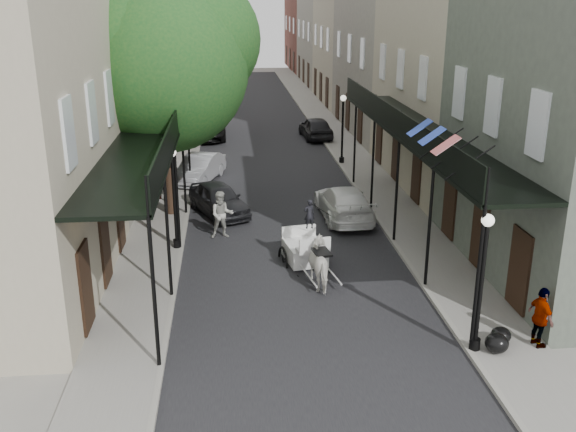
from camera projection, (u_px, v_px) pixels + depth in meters
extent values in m
plane|color=gray|center=(308.00, 323.00, 18.24)|extent=(140.00, 140.00, 0.00)
cube|color=black|center=(266.00, 158.00, 37.09)|extent=(8.00, 90.00, 0.01)
cube|color=gray|center=(178.00, 159.00, 36.62)|extent=(2.20, 90.00, 0.12)
cube|color=gray|center=(351.00, 155.00, 37.51)|extent=(2.20, 90.00, 0.12)
cube|color=#A89F86|center=(131.00, 52.00, 44.05)|extent=(5.00, 80.00, 10.50)
cube|color=gray|center=(377.00, 50.00, 45.58)|extent=(5.00, 80.00, 10.50)
cube|color=black|center=(148.00, 138.00, 23.10)|extent=(2.20, 18.00, 0.12)
cube|color=black|center=(177.00, 123.00, 23.03)|extent=(0.06, 18.00, 1.00)
cylinder|color=black|center=(154.00, 292.00, 15.32)|extent=(0.10, 0.10, 4.00)
cylinder|color=black|center=(177.00, 195.00, 22.86)|extent=(0.10, 0.10, 4.00)
cylinder|color=black|center=(189.00, 146.00, 30.39)|extent=(0.10, 0.10, 4.00)
cube|color=black|center=(419.00, 132.00, 23.99)|extent=(2.20, 18.00, 0.12)
cube|color=black|center=(392.00, 120.00, 23.74)|extent=(0.06, 18.00, 1.00)
cylinder|color=black|center=(478.00, 279.00, 16.03)|extent=(0.10, 0.10, 4.00)
cylinder|color=black|center=(397.00, 189.00, 23.57)|extent=(0.10, 0.10, 4.00)
cylinder|color=black|center=(355.00, 142.00, 31.11)|extent=(0.10, 0.10, 4.00)
cylinder|color=#382619|center=(168.00, 148.00, 26.31)|extent=(0.44, 0.44, 5.60)
sphere|color=#17481C|center=(163.00, 67.00, 25.25)|extent=(6.80, 6.80, 6.80)
sphere|color=#17481C|center=(197.00, 39.00, 25.62)|extent=(5.10, 5.10, 5.10)
cylinder|color=#382619|center=(187.00, 102.00, 39.59)|extent=(0.44, 0.44, 5.04)
sphere|color=#17481C|center=(184.00, 54.00, 38.64)|extent=(6.00, 6.00, 6.00)
sphere|color=#17481C|center=(204.00, 37.00, 39.02)|extent=(4.50, 4.50, 4.50)
cylinder|color=black|center=(475.00, 344.00, 16.64)|extent=(0.28, 0.28, 0.30)
cylinder|color=black|center=(480.00, 290.00, 16.14)|extent=(0.12, 0.12, 3.40)
sphere|color=white|center=(488.00, 220.00, 15.54)|extent=(0.32, 0.32, 0.32)
cylinder|color=black|center=(177.00, 243.00, 23.45)|extent=(0.28, 0.28, 0.30)
cylinder|color=black|center=(175.00, 203.00, 22.94)|extent=(0.12, 0.12, 3.40)
sphere|color=white|center=(172.00, 152.00, 22.35)|extent=(0.32, 0.32, 0.32)
cylinder|color=black|center=(342.00, 160.00, 35.48)|extent=(0.28, 0.28, 0.30)
cylinder|color=black|center=(342.00, 132.00, 34.98)|extent=(0.12, 0.12, 3.40)
sphere|color=white|center=(343.00, 98.00, 34.38)|extent=(0.32, 0.32, 0.32)
imported|color=white|center=(322.00, 264.00, 20.42)|extent=(1.08, 1.86, 1.48)
torus|color=black|center=(280.00, 243.00, 22.66)|extent=(0.28, 1.15, 1.15)
torus|color=black|center=(319.00, 239.00, 23.03)|extent=(0.28, 1.15, 1.15)
torus|color=black|center=(294.00, 263.00, 21.65)|extent=(0.16, 0.60, 0.60)
torus|color=black|center=(325.00, 260.00, 21.93)|extent=(0.16, 0.60, 0.60)
cube|color=white|center=(301.00, 233.00, 22.56)|extent=(1.51, 1.80, 0.63)
cube|color=white|center=(309.00, 230.00, 21.56)|extent=(1.14, 0.67, 0.11)
cube|color=white|center=(311.00, 224.00, 21.27)|extent=(1.07, 0.27, 0.45)
imported|color=black|center=(309.00, 214.00, 21.38)|extent=(0.40, 0.30, 1.01)
imported|color=#A9A9A0|center=(222.00, 215.00, 24.48)|extent=(0.95, 0.77, 1.84)
imported|color=gray|center=(156.00, 181.00, 28.85)|extent=(1.26, 1.19, 1.71)
imported|color=gray|center=(541.00, 318.00, 16.57)|extent=(0.55, 1.02, 1.66)
imported|color=black|center=(219.00, 199.00, 27.24)|extent=(2.99, 4.24, 1.34)
imported|color=#A6A7AC|center=(199.00, 169.00, 32.05)|extent=(2.67, 4.37, 1.36)
imported|color=black|center=(205.00, 126.00, 42.08)|extent=(2.68, 5.68, 1.57)
imported|color=white|center=(344.00, 203.00, 26.73)|extent=(2.08, 4.76, 1.36)
imported|color=black|center=(316.00, 128.00, 41.92)|extent=(2.01, 4.33, 1.44)
ellipsoid|color=black|center=(497.00, 343.00, 16.46)|extent=(0.61, 0.61, 0.52)
ellipsoid|color=black|center=(501.00, 335.00, 16.92)|extent=(0.53, 0.53, 0.43)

